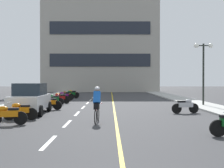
% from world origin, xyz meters
% --- Properties ---
extents(ground_plane, '(140.00, 140.00, 0.00)m').
position_xyz_m(ground_plane, '(0.00, 21.00, 0.00)').
color(ground_plane, '#38383A').
extents(curb_left, '(2.40, 72.00, 0.12)m').
position_xyz_m(curb_left, '(-7.20, 24.00, 0.06)').
color(curb_left, '#A8A8A3').
rests_on(curb_left, ground).
extents(curb_right, '(2.40, 72.00, 0.12)m').
position_xyz_m(curb_right, '(7.20, 24.00, 0.06)').
color(curb_right, '#A8A8A3').
rests_on(curb_right, ground).
extents(lane_dash_1, '(0.14, 2.20, 0.01)m').
position_xyz_m(lane_dash_1, '(-2.00, 6.00, 0.00)').
color(lane_dash_1, silver).
rests_on(lane_dash_1, ground).
extents(lane_dash_2, '(0.14, 2.20, 0.01)m').
position_xyz_m(lane_dash_2, '(-2.00, 10.00, 0.00)').
color(lane_dash_2, silver).
rests_on(lane_dash_2, ground).
extents(lane_dash_3, '(0.14, 2.20, 0.01)m').
position_xyz_m(lane_dash_3, '(-2.00, 14.00, 0.00)').
color(lane_dash_3, silver).
rests_on(lane_dash_3, ground).
extents(lane_dash_4, '(0.14, 2.20, 0.01)m').
position_xyz_m(lane_dash_4, '(-2.00, 18.00, 0.00)').
color(lane_dash_4, silver).
rests_on(lane_dash_4, ground).
extents(lane_dash_5, '(0.14, 2.20, 0.01)m').
position_xyz_m(lane_dash_5, '(-2.00, 22.00, 0.00)').
color(lane_dash_5, silver).
rests_on(lane_dash_5, ground).
extents(lane_dash_6, '(0.14, 2.20, 0.01)m').
position_xyz_m(lane_dash_6, '(-2.00, 26.00, 0.00)').
color(lane_dash_6, silver).
rests_on(lane_dash_6, ground).
extents(lane_dash_7, '(0.14, 2.20, 0.01)m').
position_xyz_m(lane_dash_7, '(-2.00, 30.00, 0.00)').
color(lane_dash_7, silver).
rests_on(lane_dash_7, ground).
extents(lane_dash_8, '(0.14, 2.20, 0.01)m').
position_xyz_m(lane_dash_8, '(-2.00, 34.00, 0.00)').
color(lane_dash_8, silver).
rests_on(lane_dash_8, ground).
extents(lane_dash_9, '(0.14, 2.20, 0.01)m').
position_xyz_m(lane_dash_9, '(-2.00, 38.00, 0.00)').
color(lane_dash_9, silver).
rests_on(lane_dash_9, ground).
extents(lane_dash_10, '(0.14, 2.20, 0.01)m').
position_xyz_m(lane_dash_10, '(-2.00, 42.00, 0.00)').
color(lane_dash_10, silver).
rests_on(lane_dash_10, ground).
extents(lane_dash_11, '(0.14, 2.20, 0.01)m').
position_xyz_m(lane_dash_11, '(-2.00, 46.00, 0.00)').
color(lane_dash_11, silver).
rests_on(lane_dash_11, ground).
extents(centre_line_yellow, '(0.12, 66.00, 0.01)m').
position_xyz_m(centre_line_yellow, '(0.25, 24.00, 0.00)').
color(centre_line_yellow, gold).
rests_on(centre_line_yellow, ground).
extents(office_building, '(20.03, 7.63, 17.91)m').
position_xyz_m(office_building, '(-1.67, 48.75, 8.95)').
color(office_building, '#9E998E').
rests_on(office_building, ground).
extents(street_lamp_mid, '(1.46, 0.36, 4.72)m').
position_xyz_m(street_lamp_mid, '(7.14, 18.83, 3.61)').
color(street_lamp_mid, black).
rests_on(street_lamp_mid, curb_right).
extents(parked_car_near, '(2.04, 4.26, 1.82)m').
position_xyz_m(parked_car_near, '(-4.74, 13.81, 0.92)').
color(parked_car_near, black).
rests_on(parked_car_near, ground).
extents(motorcycle_2, '(1.70, 0.60, 0.92)m').
position_xyz_m(motorcycle_2, '(-4.58, 9.55, 0.47)').
color(motorcycle_2, black).
rests_on(motorcycle_2, ground).
extents(motorcycle_3, '(1.70, 0.60, 0.92)m').
position_xyz_m(motorcycle_3, '(-4.52, 11.15, 0.47)').
color(motorcycle_3, black).
rests_on(motorcycle_3, ground).
extents(motorcycle_4, '(1.69, 0.61, 0.92)m').
position_xyz_m(motorcycle_4, '(4.51, 14.07, 0.47)').
color(motorcycle_4, black).
rests_on(motorcycle_4, ground).
extents(motorcycle_5, '(1.70, 0.60, 0.92)m').
position_xyz_m(motorcycle_5, '(-4.13, 16.23, 0.47)').
color(motorcycle_5, black).
rests_on(motorcycle_5, ground).
extents(motorcycle_6, '(1.70, 0.60, 0.92)m').
position_xyz_m(motorcycle_6, '(-4.67, 18.08, 0.47)').
color(motorcycle_6, black).
rests_on(motorcycle_6, ground).
extents(motorcycle_7, '(1.70, 0.60, 0.92)m').
position_xyz_m(motorcycle_7, '(-4.53, 19.65, 0.47)').
color(motorcycle_7, black).
rests_on(motorcycle_7, ground).
extents(motorcycle_8, '(1.70, 0.60, 0.92)m').
position_xyz_m(motorcycle_8, '(-4.32, 21.46, 0.47)').
color(motorcycle_8, black).
rests_on(motorcycle_8, ground).
extents(motorcycle_9, '(1.66, 0.72, 0.92)m').
position_xyz_m(motorcycle_9, '(-4.58, 22.94, 0.47)').
color(motorcycle_9, black).
rests_on(motorcycle_9, ground).
extents(motorcycle_10, '(1.70, 0.60, 0.92)m').
position_xyz_m(motorcycle_10, '(-4.53, 24.92, 0.47)').
color(motorcycle_10, black).
rests_on(motorcycle_10, ground).
extents(motorcycle_11, '(1.66, 0.74, 0.92)m').
position_xyz_m(motorcycle_11, '(-4.57, 26.85, 0.47)').
color(motorcycle_11, black).
rests_on(motorcycle_11, ground).
extents(motorcycle_12, '(1.70, 0.60, 0.92)m').
position_xyz_m(motorcycle_12, '(-4.30, 28.56, 0.47)').
color(motorcycle_12, black).
rests_on(motorcycle_12, ground).
extents(motorcycle_13, '(1.70, 0.60, 0.92)m').
position_xyz_m(motorcycle_13, '(-4.49, 30.59, 0.47)').
color(motorcycle_13, black).
rests_on(motorcycle_13, ground).
extents(cyclist_rider, '(0.42, 1.77, 1.71)m').
position_xyz_m(cyclist_rider, '(-0.65, 10.26, 0.89)').
color(cyclist_rider, black).
rests_on(cyclist_rider, ground).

